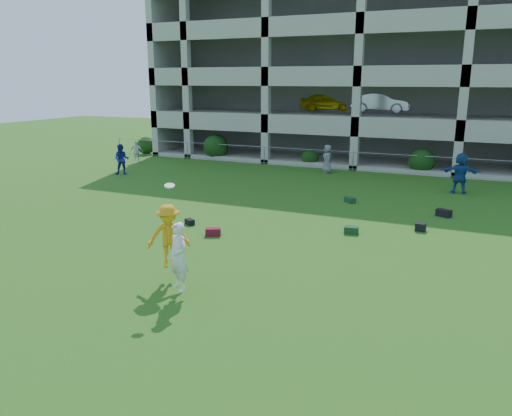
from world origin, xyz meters
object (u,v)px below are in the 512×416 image
at_px(bystander_a, 122,159).
at_px(crate_d, 421,227).
at_px(frisbee_contest, 171,241).
at_px(parking_garage, 384,72).
at_px(bystander_c, 327,159).
at_px(bystander_b, 136,152).
at_px(bystander_d, 460,173).

relative_size(bystander_a, crate_d, 5.18).
height_order(crate_d, frisbee_contest, frisbee_contest).
distance_m(bystander_a, parking_garage, 20.51).
relative_size(crate_d, frisbee_contest, 0.13).
distance_m(bystander_c, frisbee_contest, 18.31).
bearing_deg(parking_garage, frisbee_contest, -90.72).
distance_m(bystander_a, bystander_c, 12.30).
xyz_separation_m(bystander_c, crate_d, (6.58, -10.23, -0.70)).
bearing_deg(bystander_a, crate_d, -43.03).
bearing_deg(bystander_c, frisbee_contest, -26.48).
relative_size(bystander_b, bystander_c, 0.90).
distance_m(bystander_d, crate_d, 7.56).
distance_m(bystander_c, crate_d, 12.19).
height_order(bystander_b, parking_garage, parking_garage).
relative_size(frisbee_contest, parking_garage, 0.09).
bearing_deg(crate_d, bystander_a, 164.98).
height_order(bystander_d, frisbee_contest, frisbee_contest).
distance_m(bystander_a, crate_d, 18.22).
distance_m(bystander_b, frisbee_contest, 21.56).
xyz_separation_m(crate_d, frisbee_contest, (-5.70, -8.05, 1.10)).
relative_size(bystander_b, frisbee_contest, 0.57).
bearing_deg(parking_garage, bystander_c, -97.01).
relative_size(crate_d, parking_garage, 0.01).
distance_m(bystander_d, parking_garage, 15.23).
bearing_deg(bystander_d, crate_d, 79.32).
bearing_deg(bystander_d, parking_garage, -66.83).
xyz_separation_m(bystander_b, crate_d, (19.44, -8.56, -0.61)).
distance_m(bystander_c, parking_garage, 11.43).
distance_m(bystander_b, bystander_c, 12.97).
distance_m(crate_d, parking_garage, 21.85).
distance_m(bystander_d, frisbee_contest, 16.88).
xyz_separation_m(crate_d, parking_garage, (-5.34, 20.36, 5.86)).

